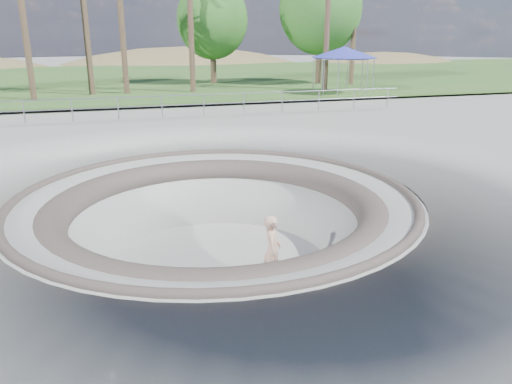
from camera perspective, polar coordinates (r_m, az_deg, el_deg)
ground at (r=12.77m, az=-4.66°, el=-0.54°), size 180.00×180.00×0.00m
skate_bowl at (r=13.45m, az=-4.47°, el=-7.96°), size 14.00×14.00×4.10m
grass_strip at (r=46.10m, az=-13.72°, el=12.55°), size 180.00×36.00×0.12m
distant_hills at (r=70.20m, az=-11.30°, el=8.37°), size 103.20×45.00×28.60m
safety_railing at (r=24.23m, az=-10.70°, el=9.60°), size 25.00×0.06×1.03m
skateboard at (r=12.32m, az=1.84°, el=-10.53°), size 0.75×0.23×0.08m
skater at (r=11.92m, az=1.89°, el=-6.74°), size 0.61×0.75×1.76m
canopy_white at (r=33.34m, az=10.12°, el=15.33°), size 5.18×5.18×2.82m
canopy_blue at (r=33.31m, az=10.04°, el=15.46°), size 5.65×5.65×2.90m
bushy_tree_mid at (r=39.47m, az=-5.02°, el=19.02°), size 5.32×4.83×7.67m
bushy_tree_right at (r=39.66m, az=7.41°, el=20.12°), size 6.22×5.65×8.97m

